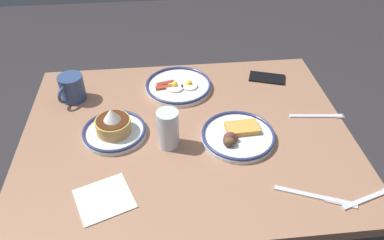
% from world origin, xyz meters
% --- Properties ---
extents(dining_table, '(1.11, 0.88, 0.72)m').
position_xyz_m(dining_table, '(0.00, 0.00, 0.62)').
color(dining_table, '#9C6F54').
rests_on(dining_table, ground_plane).
extents(plate_near_main, '(0.25, 0.25, 0.05)m').
position_xyz_m(plate_near_main, '(-0.17, 0.05, 0.74)').
color(plate_near_main, white).
rests_on(plate_near_main, dining_table).
extents(plate_center_pancakes, '(0.26, 0.26, 0.04)m').
position_xyz_m(plate_center_pancakes, '(0.01, -0.26, 0.73)').
color(plate_center_pancakes, white).
rests_on(plate_center_pancakes, dining_table).
extents(plate_far_companion, '(0.22, 0.22, 0.11)m').
position_xyz_m(plate_far_companion, '(0.24, -0.01, 0.75)').
color(plate_far_companion, white).
rests_on(plate_far_companion, dining_table).
extents(coffee_mug, '(0.09, 0.12, 0.10)m').
position_xyz_m(coffee_mug, '(0.41, -0.23, 0.77)').
color(coffee_mug, '#334772').
rests_on(coffee_mug, dining_table).
extents(drinking_glass, '(0.07, 0.07, 0.13)m').
position_xyz_m(drinking_glass, '(0.06, 0.06, 0.78)').
color(drinking_glass, silver).
rests_on(drinking_glass, dining_table).
extents(cell_phone, '(0.16, 0.11, 0.01)m').
position_xyz_m(cell_phone, '(-0.36, -0.30, 0.73)').
color(cell_phone, black).
rests_on(cell_phone, dining_table).
extents(paper_napkin, '(0.19, 0.18, 0.00)m').
position_xyz_m(paper_napkin, '(0.26, 0.26, 0.72)').
color(paper_napkin, white).
rests_on(paper_napkin, dining_table).
extents(fork_near, '(0.18, 0.07, 0.01)m').
position_xyz_m(fork_near, '(-0.49, 0.34, 0.73)').
color(fork_near, silver).
rests_on(fork_near, dining_table).
extents(fork_far, '(0.20, 0.04, 0.01)m').
position_xyz_m(fork_far, '(-0.48, -0.03, 0.73)').
color(fork_far, silver).
rests_on(fork_far, dining_table).
extents(butter_knife, '(0.22, 0.10, 0.01)m').
position_xyz_m(butter_knife, '(-0.34, 0.32, 0.73)').
color(butter_knife, silver).
rests_on(butter_knife, dining_table).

